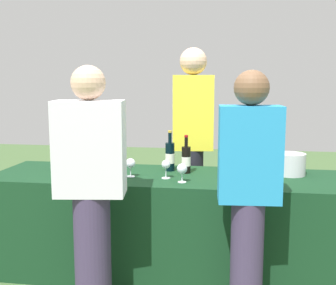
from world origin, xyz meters
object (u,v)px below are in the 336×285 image
Objects in this scene: wine_glass_1 at (130,164)px; wine_glass_4 at (251,169)px; wine_bottle_0 at (58,154)px; wine_bottle_1 at (115,155)px; wine_bottle_4 at (248,158)px; wine_glass_0 at (59,163)px; wine_bottle_3 at (186,159)px; guest_0 at (91,185)px; server_pouring at (193,137)px; wine_glass_2 at (166,165)px; wine_bottle_2 at (170,156)px; guest_1 at (249,189)px; wine_glass_3 at (182,169)px; ice_bucket at (290,164)px.

wine_glass_1 is 0.88m from wine_glass_4.
wine_bottle_0 is 1.08× the size of wine_bottle_1.
wine_bottle_1 is 0.98× the size of wine_bottle_4.
wine_bottle_0 is 2.42× the size of wine_glass_0.
wine_bottle_1 is 1.04× the size of wine_bottle_3.
wine_bottle_4 reaches higher than wine_bottle_1.
guest_0 is at bearing -102.04° from wine_glass_1.
wine_bottle_4 reaches higher than wine_bottle_3.
wine_bottle_3 is 0.51m from server_pouring.
wine_bottle_0 is 2.26× the size of wine_glass_4.
wine_bottle_2 is at bearing 92.04° from wine_glass_2.
wine_glass_1 is 0.98m from guest_1.
wine_bottle_2 is 2.33× the size of wine_glass_0.
wine_glass_3 is (0.40, -0.11, -0.00)m from wine_glass_1.
ice_bucket is (1.38, -0.04, -0.03)m from wine_bottle_1.
wine_glass_4 is 0.93m from server_pouring.
wine_bottle_0 is at bearing 168.17° from wine_glass_2.
wine_bottle_0 is 0.22× the size of guest_1.
wine_glass_2 is at bearing 141.57° from wine_glass_3.
ice_bucket reaches higher than wine_glass_1.
wine_bottle_0 is 0.90m from wine_bottle_2.
wine_bottle_1 is 0.46m from wine_bottle_2.
guest_1 is at bearing -91.79° from wine_bottle_4.
wine_bottle_2 is at bearing 64.83° from server_pouring.
wine_glass_2 is (-0.60, -0.29, -0.02)m from wine_bottle_4.
wine_glass_1 is 0.41m from wine_glass_3.
wine_glass_1 is at bearing -135.29° from wine_bottle_2.
wine_glass_3 is 0.59m from guest_1.
wine_bottle_1 is 2.26× the size of wine_glass_2.
wine_glass_0 is 0.09× the size of guest_1.
wine_bottle_0 is at bearing 164.21° from wine_glass_3.
ice_bucket is at bearing -5.52° from wine_bottle_4.
guest_0 reaches higher than wine_bottle_0.
server_pouring is at bearing 89.49° from wine_bottle_3.
wine_glass_3 is 0.86m from ice_bucket.
wine_glass_4 is 0.08× the size of server_pouring.
wine_bottle_1 is 1.38m from ice_bucket.
wine_glass_0 is (0.10, -0.23, -0.02)m from wine_bottle_0.
wine_bottle_3 is at bearing -9.14° from wine_bottle_1.
ice_bucket is at bearing -0.42° from wine_bottle_2.
wine_glass_1 is at bearing -54.89° from wine_bottle_1.
guest_0 reaches higher than wine_bottle_3.
guest_1 is (0.45, -0.69, -0.04)m from wine_bottle_3.
wine_glass_3 is at bearing -38.43° from wine_glass_2.
wine_bottle_2 is at bearing 110.78° from wine_glass_3.
guest_1 reaches higher than wine_glass_1.
server_pouring is at bearing 59.50° from guest_0.
wine_glass_4 is at bearing -2.26° from wine_glass_0.
guest_0 is at bearing -139.94° from wine_bottle_4.
server_pouring is at bearing 150.68° from ice_bucket.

